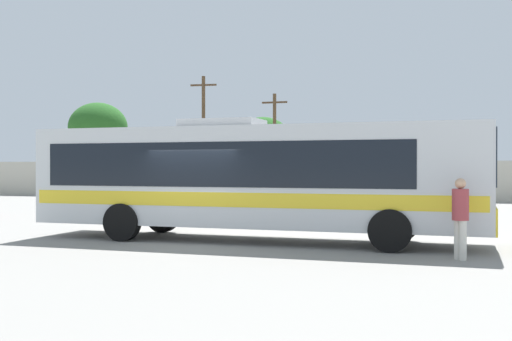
% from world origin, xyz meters
% --- Properties ---
extents(ground_plane, '(300.00, 300.00, 0.00)m').
position_xyz_m(ground_plane, '(0.00, 10.00, 0.00)').
color(ground_plane, gray).
extents(perimeter_wall, '(80.00, 0.30, 2.39)m').
position_xyz_m(perimeter_wall, '(0.00, 22.57, 1.19)').
color(perimeter_wall, '#B2AD9E').
rests_on(perimeter_wall, ground_plane).
extents(coach_bus_silver_yellow, '(12.56, 3.07, 3.37)m').
position_xyz_m(coach_bus_silver_yellow, '(1.22, 0.66, 1.80)').
color(coach_bus_silver_yellow, silver).
rests_on(coach_bus_silver_yellow, ground_plane).
extents(attendant_by_bus_door, '(0.51, 0.51, 1.80)m').
position_xyz_m(attendant_by_bus_door, '(6.73, -1.49, 1.02)').
color(attendant_by_bus_door, silver).
rests_on(attendant_by_bus_door, ground_plane).
extents(parked_car_leftmost_white, '(4.39, 2.05, 1.52)m').
position_xyz_m(parked_car_leftmost_white, '(-11.90, 18.71, 0.80)').
color(parked_car_leftmost_white, silver).
rests_on(parked_car_leftmost_white, ground_plane).
extents(parked_car_second_silver, '(4.42, 2.24, 1.54)m').
position_xyz_m(parked_car_second_silver, '(-6.63, 18.08, 0.81)').
color(parked_car_second_silver, '#B7BABF').
rests_on(parked_car_second_silver, ground_plane).
extents(parked_car_third_white, '(4.20, 2.14, 1.45)m').
position_xyz_m(parked_car_third_white, '(-1.02, 17.77, 0.77)').
color(parked_car_third_white, silver).
rests_on(parked_car_third_white, ground_plane).
extents(utility_pole_near, '(1.80, 0.29, 8.17)m').
position_xyz_m(utility_pole_near, '(-9.13, 24.09, 4.27)').
color(utility_pole_near, '#4C3823').
rests_on(utility_pole_near, ground_plane).
extents(utility_pole_far, '(1.80, 0.24, 7.09)m').
position_xyz_m(utility_pole_far, '(-4.73, 26.34, 3.72)').
color(utility_pole_far, '#4C3823').
rests_on(utility_pole_far, ground_plane).
extents(roadside_tree_left, '(4.59, 4.59, 7.06)m').
position_xyz_m(roadside_tree_left, '(-19.51, 28.10, 5.09)').
color(roadside_tree_left, brown).
rests_on(roadside_tree_left, ground_plane).
extents(roadside_tree_midleft, '(4.35, 4.35, 5.73)m').
position_xyz_m(roadside_tree_midleft, '(-6.39, 29.27, 3.88)').
color(roadside_tree_midleft, brown).
rests_on(roadside_tree_midleft, ground_plane).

